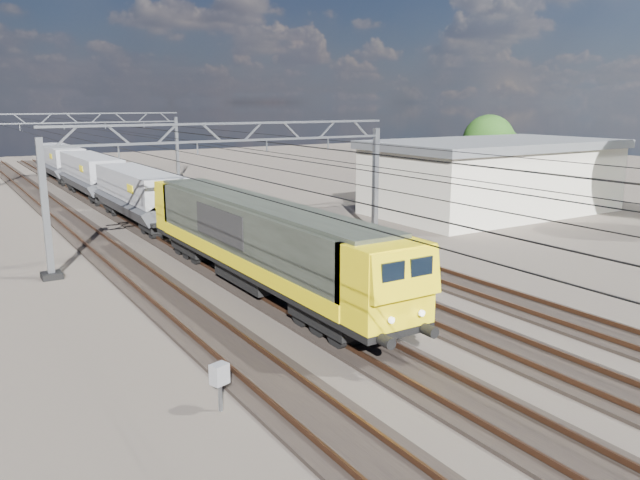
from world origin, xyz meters
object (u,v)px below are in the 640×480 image
catenary_gantry_far (86,145)px  locomotive (257,238)px  hopper_wagon_third (61,160)px  hopper_wagon_mid (91,172)px  industrial_shed (492,176)px  hopper_wagon_lead (139,192)px  tree_far (493,143)px  catenary_gantry_mid (234,183)px  trackside_cabinet (219,375)px

catenary_gantry_far → locomotive: (-2.00, -42.66, -1.58)m
locomotive → hopper_wagon_third: bearing=90.0°
hopper_wagon_mid → industrial_shed: industrial_shed is taller
hopper_wagon_lead → tree_far: bearing=-2.2°
locomotive → tree_far: (32.32, 16.45, 2.17)m
catenary_gantry_mid → industrial_shed: 22.12m
hopper_wagon_mid → trackside_cabinet: (-5.90, -41.50, -1.20)m
catenary_gantry_mid → locomotive: (-2.00, -6.66, -1.58)m
catenary_gantry_far → catenary_gantry_mid: bearing=-90.0°
hopper_wagon_third → trackside_cabinet: size_ratio=9.60×
catenary_gantry_mid → catenary_gantry_far: 36.00m
catenary_gantry_mid → locomotive: catenary_gantry_mid is taller
tree_far → industrial_shed: bearing=-136.9°
hopper_wagon_mid → hopper_wagon_third: size_ratio=1.00×
trackside_cabinet → tree_far: bearing=16.7°
hopper_wagon_mid → hopper_wagon_third: same height
catenary_gantry_mid → tree_far: (30.32, 9.79, 0.59)m
tree_far → trackside_cabinet: bearing=-145.7°
hopper_wagon_lead → trackside_cabinet: bearing=-102.2°
locomotive → hopper_wagon_mid: (-0.00, 31.90, -0.09)m
catenary_gantry_far → hopper_wagon_mid: catenary_gantry_far is taller
hopper_wagon_lead → hopper_wagon_mid: bearing=90.0°
catenary_gantry_mid → hopper_wagon_third: 39.52m
catenary_gantry_mid → hopper_wagon_mid: 25.37m
hopper_wagon_lead → tree_far: size_ratio=1.84×
trackside_cabinet → industrial_shed: bearing=13.9°
catenary_gantry_mid → catenary_gantry_far: size_ratio=1.00×
industrial_shed → tree_far: 11.53m
hopper_wagon_lead → locomotive: bearing=-90.0°
locomotive → hopper_wagon_mid: size_ratio=1.62×
hopper_wagon_third → industrial_shed: industrial_shed is taller
locomotive → hopper_wagon_third: locomotive is taller
catenary_gantry_mid → industrial_shed: bearing=5.2°
hopper_wagon_mid → hopper_wagon_lead: bearing=-90.0°
catenary_gantry_far → hopper_wagon_third: size_ratio=1.53×
industrial_shed → hopper_wagon_third: bearing=122.7°
catenary_gantry_far → trackside_cabinet: size_ratio=14.69×
hopper_wagon_third → locomotive: bearing=-90.0°
hopper_wagon_mid → hopper_wagon_third: 14.20m
locomotive → trackside_cabinet: 11.35m
catenary_gantry_mid → hopper_wagon_lead: bearing=100.3°
locomotive → industrial_shed: 25.52m
catenary_gantry_far → trackside_cabinet: (-7.91, -52.26, -2.87)m
catenary_gantry_mid → hopper_wagon_third: bearing=92.9°
catenary_gantry_far → hopper_wagon_mid: bearing=-100.5°
catenary_gantry_far → industrial_shed: catenary_gantry_far is taller
industrial_shed → catenary_gantry_mid: bearing=-174.8°
trackside_cabinet → catenary_gantry_mid: bearing=46.5°
industrial_shed → trackside_cabinet: bearing=-148.6°
catenary_gantry_far → locomotive: 42.74m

